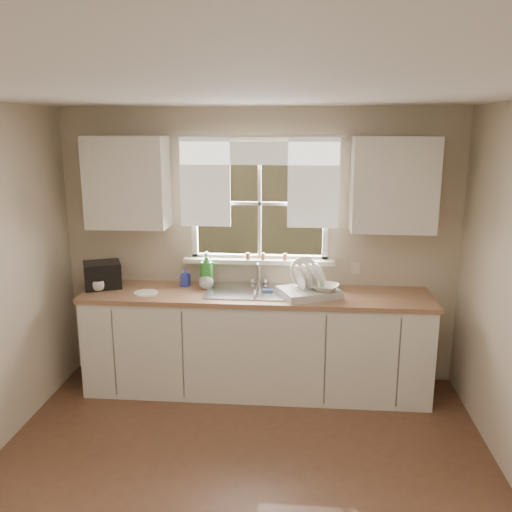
# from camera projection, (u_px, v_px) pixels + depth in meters

# --- Properties ---
(room_walls) EXTENTS (3.62, 4.02, 2.50)m
(room_walls) POSITION_uv_depth(u_px,v_px,m) (229.00, 330.00, 2.96)
(room_walls) COLOR beige
(room_walls) RESTS_ON ground
(ceiling) EXTENTS (3.60, 4.00, 0.02)m
(ceiling) POSITION_uv_depth(u_px,v_px,m) (228.00, 91.00, 2.73)
(ceiling) COLOR silver
(ceiling) RESTS_ON room_walls
(window) EXTENTS (1.38, 0.16, 1.06)m
(window) POSITION_uv_depth(u_px,v_px,m) (259.00, 222.00, 4.91)
(window) COLOR white
(window) RESTS_ON room_walls
(curtains) EXTENTS (1.50, 0.03, 0.81)m
(curtains) POSITION_uv_depth(u_px,v_px,m) (259.00, 173.00, 4.76)
(curtains) COLOR white
(curtains) RESTS_ON room_walls
(base_cabinets) EXTENTS (3.00, 0.62, 0.87)m
(base_cabinets) POSITION_uv_depth(u_px,v_px,m) (256.00, 344.00, 4.84)
(base_cabinets) COLOR white
(base_cabinets) RESTS_ON ground
(countertop) EXTENTS (3.04, 0.65, 0.04)m
(countertop) POSITION_uv_depth(u_px,v_px,m) (256.00, 295.00, 4.73)
(countertop) COLOR #A07150
(countertop) RESTS_ON base_cabinets
(upper_cabinet_left) EXTENTS (0.70, 0.33, 0.80)m
(upper_cabinet_left) POSITION_uv_depth(u_px,v_px,m) (127.00, 182.00, 4.75)
(upper_cabinet_left) COLOR white
(upper_cabinet_left) RESTS_ON room_walls
(upper_cabinet_right) EXTENTS (0.70, 0.33, 0.80)m
(upper_cabinet_right) POSITION_uv_depth(u_px,v_px,m) (394.00, 185.00, 4.56)
(upper_cabinet_right) COLOR white
(upper_cabinet_right) RESTS_ON room_walls
(wall_outlet) EXTENTS (0.08, 0.01, 0.12)m
(wall_outlet) POSITION_uv_depth(u_px,v_px,m) (356.00, 268.00, 4.91)
(wall_outlet) COLOR beige
(wall_outlet) RESTS_ON room_walls
(sill_jars) EXTENTS (0.38, 0.04, 0.06)m
(sill_jars) POSITION_uv_depth(u_px,v_px,m) (265.00, 256.00, 4.92)
(sill_jars) COLOR brown
(sill_jars) RESTS_ON window
(backyard) EXTENTS (20.00, 10.00, 6.13)m
(backyard) POSITION_uv_depth(u_px,v_px,m) (315.00, 68.00, 10.63)
(backyard) COLOR #335421
(backyard) RESTS_ON ground
(sink) EXTENTS (0.88, 0.52, 0.40)m
(sink) POSITION_uv_depth(u_px,v_px,m) (257.00, 300.00, 4.78)
(sink) COLOR #B7B7BC
(sink) RESTS_ON countertop
(dish_rack) EXTENTS (0.59, 0.53, 0.31)m
(dish_rack) POSITION_uv_depth(u_px,v_px,m) (309.00, 288.00, 4.64)
(dish_rack) COLOR silver
(dish_rack) RESTS_ON countertop
(bowl) EXTENTS (0.30, 0.30, 0.06)m
(bowl) POSITION_uv_depth(u_px,v_px,m) (325.00, 287.00, 4.57)
(bowl) COLOR silver
(bowl) RESTS_ON dish_rack
(soap_bottle_a) EXTENTS (0.15, 0.15, 0.33)m
(soap_bottle_a) POSITION_uv_depth(u_px,v_px,m) (207.00, 270.00, 4.86)
(soap_bottle_a) COLOR green
(soap_bottle_a) RESTS_ON countertop
(soap_bottle_b) EXTENTS (0.09, 0.09, 0.16)m
(soap_bottle_b) POSITION_uv_depth(u_px,v_px,m) (185.00, 277.00, 4.93)
(soap_bottle_b) COLOR #313FBA
(soap_bottle_b) RESTS_ON countertop
(soap_bottle_c) EXTENTS (0.17, 0.17, 0.17)m
(soap_bottle_c) POSITION_uv_depth(u_px,v_px,m) (206.00, 279.00, 4.85)
(soap_bottle_c) COLOR beige
(soap_bottle_c) RESTS_ON countertop
(saucer) EXTENTS (0.21, 0.21, 0.01)m
(saucer) POSITION_uv_depth(u_px,v_px,m) (146.00, 293.00, 4.72)
(saucer) COLOR white
(saucer) RESTS_ON countertop
(cup) EXTENTS (0.15, 0.15, 0.10)m
(cup) POSITION_uv_depth(u_px,v_px,m) (98.00, 285.00, 4.79)
(cup) COLOR silver
(cup) RESTS_ON countertop
(black_appliance) EXTENTS (0.40, 0.38, 0.23)m
(black_appliance) POSITION_uv_depth(u_px,v_px,m) (102.00, 275.00, 4.88)
(black_appliance) COLOR black
(black_appliance) RESTS_ON countertop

